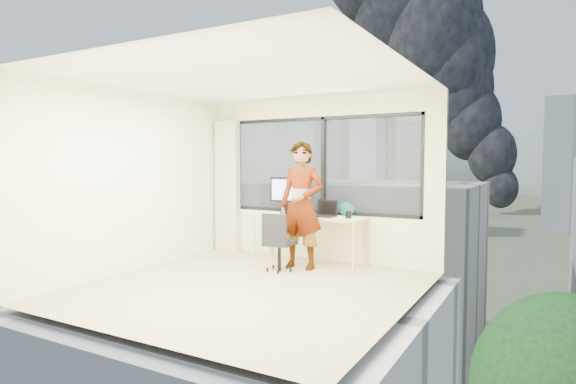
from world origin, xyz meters
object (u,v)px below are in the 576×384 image
Objects in this scene: chair at (279,241)px; monitor at (287,195)px; desk at (308,239)px; laptop at (323,209)px; person at (301,205)px; game_console at (299,211)px; handbag at (346,209)px.

chair is 1.08m from monitor.
chair is at bearing -99.10° from desk.
laptop is (0.28, -0.06, 0.49)m from desk.
chair is 0.63m from person.
person is (0.07, -0.39, 0.57)m from desk.
game_console is 1.14× the size of handbag.
chair reaches higher than desk.
laptop is 0.39m from handbag.
laptop is (0.73, -0.17, -0.18)m from monitor.
person is 0.78m from handbag.
monitor is at bearing 173.00° from laptop.
desk is 0.73m from chair.
chair is 2.30× the size of laptop.
monitor is (-0.45, 0.11, 0.67)m from desk.
chair is at bearing -115.10° from handbag.
monitor reaches higher than chair.
chair reaches higher than game_console.
person is 4.99× the size of laptop.
person reaches higher than game_console.
desk is 0.82m from monitor.
person is at bearing -81.06° from game_console.
desk is 0.57m from laptop.
game_console is at bearing 93.93° from chair.
handbag is (0.46, 0.62, -0.09)m from person.
game_console is at bearing 33.83° from monitor.
chair is 1.23m from handbag.
monitor reaches higher than desk.
person is 6.00× the size of game_console.
desk is at bearing -59.70° from game_console.
monitor is 0.32m from game_console.
laptop reaches higher than game_console.
desk is 5.73× the size of game_console.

